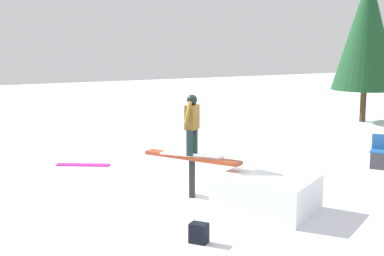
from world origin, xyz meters
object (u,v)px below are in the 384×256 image
object	(u,v)px
loose_snowboard_magenta	(83,165)
backpack_on_snow	(199,233)
rail_feature	(192,163)
main_rider_on_rail	(192,126)
pine_tree_near	(367,31)
folding_chair	(379,152)

from	to	relation	value
loose_snowboard_magenta	backpack_on_snow	size ratio (longest dim) A/B	4.25
rail_feature	main_rider_on_rail	bearing A→B (deg)	0.00
main_rider_on_rail	pine_tree_near	bearing A→B (deg)	-101.38
folding_chair	backpack_on_snow	bearing A→B (deg)	-107.14
loose_snowboard_magenta	backpack_on_snow	xyz separation A→B (m)	(-6.27, -0.38, 0.16)
backpack_on_snow	pine_tree_near	bearing A→B (deg)	86.49
loose_snowboard_magenta	folding_chair	distance (m)	7.92
folding_chair	backpack_on_snow	world-z (taller)	folding_chair
main_rider_on_rail	pine_tree_near	world-z (taller)	pine_tree_near
folding_chair	pine_tree_near	bearing A→B (deg)	101.21
main_rider_on_rail	pine_tree_near	distance (m)	12.72
folding_chair	pine_tree_near	world-z (taller)	pine_tree_near
loose_snowboard_magenta	folding_chair	world-z (taller)	folding_chair
rail_feature	main_rider_on_rail	xyz separation A→B (m)	(0.00, 0.00, 0.80)
rail_feature	main_rider_on_rail	distance (m)	0.80
backpack_on_snow	rail_feature	bearing A→B (deg)	116.84
folding_chair	main_rider_on_rail	bearing A→B (deg)	-126.27
loose_snowboard_magenta	rail_feature	bearing A→B (deg)	-40.87
loose_snowboard_magenta	pine_tree_near	xyz separation A→B (m)	(2.47, -12.20, 3.62)
pine_tree_near	folding_chair	bearing A→B (deg)	139.75
main_rider_on_rail	backpack_on_snow	world-z (taller)	main_rider_on_rail
backpack_on_snow	main_rider_on_rail	bearing A→B (deg)	116.84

